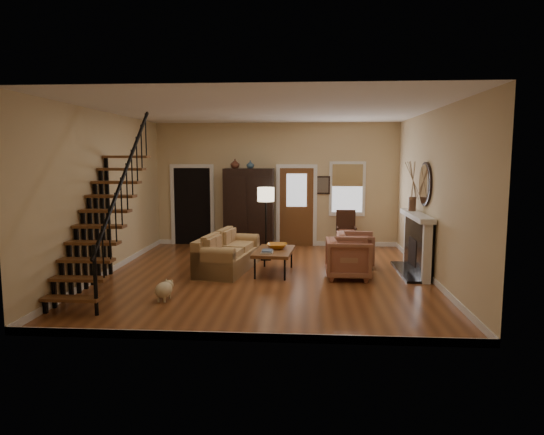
# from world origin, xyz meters

# --- Properties ---
(room) EXTENTS (7.00, 7.33, 3.30)m
(room) POSITION_xyz_m (-0.41, 1.76, 1.51)
(room) COLOR brown
(room) RESTS_ON ground
(staircase) EXTENTS (0.94, 2.80, 3.20)m
(staircase) POSITION_xyz_m (-2.78, -1.30, 1.60)
(staircase) COLOR brown
(staircase) RESTS_ON ground
(fireplace) EXTENTS (0.33, 1.95, 2.30)m
(fireplace) POSITION_xyz_m (3.13, 0.50, 0.74)
(fireplace) COLOR black
(fireplace) RESTS_ON ground
(armoire) EXTENTS (1.30, 0.60, 2.10)m
(armoire) POSITION_xyz_m (-0.70, 3.15, 1.05)
(armoire) COLOR black
(armoire) RESTS_ON ground
(vase_a) EXTENTS (0.24, 0.24, 0.25)m
(vase_a) POSITION_xyz_m (-1.05, 3.05, 2.22)
(vase_a) COLOR #4C2619
(vase_a) RESTS_ON armoire
(vase_b) EXTENTS (0.20, 0.20, 0.21)m
(vase_b) POSITION_xyz_m (-0.65, 3.05, 2.21)
(vase_b) COLOR #334C60
(vase_b) RESTS_ON armoire
(sofa) EXTENTS (1.18, 2.12, 0.75)m
(sofa) POSITION_xyz_m (-0.85, 0.48, 0.37)
(sofa) COLOR #A17A49
(sofa) RESTS_ON ground
(coffee_table) EXTENTS (0.85, 1.34, 0.49)m
(coffee_table) POSITION_xyz_m (0.15, 0.28, 0.24)
(coffee_table) COLOR brown
(coffee_table) RESTS_ON ground
(bowl) EXTENTS (0.44, 0.44, 0.11)m
(bowl) POSITION_xyz_m (0.20, 0.43, 0.54)
(bowl) COLOR #C77017
(bowl) RESTS_ON coffee_table
(books) EXTENTS (0.23, 0.32, 0.06)m
(books) POSITION_xyz_m (0.03, -0.02, 0.52)
(books) COLOR beige
(books) RESTS_ON coffee_table
(armchair_left) EXTENTS (0.88, 0.85, 0.80)m
(armchair_left) POSITION_xyz_m (1.65, -0.04, 0.40)
(armchair_left) COLOR brown
(armchair_left) RESTS_ON ground
(armchair_right) EXTENTS (0.89, 0.86, 0.75)m
(armchair_right) POSITION_xyz_m (1.89, 1.04, 0.38)
(armchair_right) COLOR brown
(armchair_right) RESTS_ON ground
(floor_lamp) EXTENTS (0.42, 0.42, 1.70)m
(floor_lamp) POSITION_xyz_m (-0.13, 1.60, 0.85)
(floor_lamp) COLOR black
(floor_lamp) RESTS_ON ground
(side_chair) EXTENTS (0.54, 0.54, 1.02)m
(side_chair) POSITION_xyz_m (1.85, 2.95, 0.51)
(side_chair) COLOR #331B10
(side_chair) RESTS_ON ground
(dog) EXTENTS (0.32, 0.48, 0.32)m
(dog) POSITION_xyz_m (-1.57, -1.77, 0.16)
(dog) COLOR beige
(dog) RESTS_ON ground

